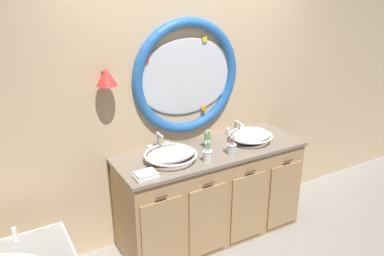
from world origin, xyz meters
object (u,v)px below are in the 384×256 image
object	(u,v)px
toothbrush_holder_right	(232,148)
soap_dispenser	(207,139)
sink_basin_left	(171,155)
toothbrush_holder_left	(207,155)
sink_basin_right	(251,135)
folded_hand_towel	(146,175)

from	to	relation	value
toothbrush_holder_right	soap_dispenser	distance (m)	0.25
sink_basin_left	toothbrush_holder_left	bearing A→B (deg)	-30.80
sink_basin_left	toothbrush_holder_left	world-z (taller)	toothbrush_holder_left
sink_basin_right	folded_hand_towel	xyz separation A→B (m)	(-1.16, -0.17, -0.04)
sink_basin_right	toothbrush_holder_left	xyz separation A→B (m)	(-0.58, -0.16, -0.01)
toothbrush_holder_left	toothbrush_holder_right	bearing A→B (deg)	4.87
sink_basin_left	folded_hand_towel	size ratio (longest dim) A/B	2.52
sink_basin_right	sink_basin_left	bearing A→B (deg)	180.00
toothbrush_holder_left	soap_dispenser	size ratio (longest dim) A/B	1.10
sink_basin_right	folded_hand_towel	world-z (taller)	sink_basin_right
toothbrush_holder_right	folded_hand_towel	bearing A→B (deg)	-177.56
sink_basin_right	soap_dispenser	xyz separation A→B (m)	(-0.43, 0.09, 0.02)
toothbrush_holder_right	soap_dispenser	xyz separation A→B (m)	(-0.11, 0.23, 0.02)
folded_hand_towel	sink_basin_right	bearing A→B (deg)	8.54
sink_basin_right	toothbrush_holder_left	size ratio (longest dim) A/B	2.12
toothbrush_holder_left	soap_dispenser	xyz separation A→B (m)	(0.15, 0.25, 0.02)
toothbrush_holder_left	sink_basin_right	bearing A→B (deg)	15.43
sink_basin_left	toothbrush_holder_right	distance (m)	0.55
soap_dispenser	toothbrush_holder_left	bearing A→B (deg)	-121.47
toothbrush_holder_right	toothbrush_holder_left	bearing A→B (deg)	-175.13
toothbrush_holder_left	folded_hand_towel	size ratio (longest dim) A/B	1.07
sink_basin_right	folded_hand_towel	distance (m)	1.17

